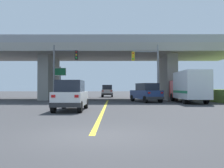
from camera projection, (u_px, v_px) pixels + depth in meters
ground at (108, 99)px, 33.27m from camera, size 160.00×160.00×0.00m
overpass_bridge at (108, 58)px, 33.36m from camera, size 33.54×10.68×7.52m
lane_divider_stripe at (105, 108)px, 19.33m from camera, size 0.20×22.81×0.01m
suv_lead at (71, 95)px, 16.85m from camera, size 1.89×4.47×2.02m
suv_crossing at (146, 93)px, 27.09m from camera, size 3.23×4.82×2.02m
box_truck at (189, 86)px, 25.75m from camera, size 2.33×7.42×3.18m
sedan_oncoming at (107, 91)px, 42.49m from camera, size 1.87×4.43×2.02m
traffic_signal_nearside at (150, 66)px, 26.87m from camera, size 2.91×0.36×6.13m
traffic_signal_farside at (62, 66)px, 25.93m from camera, size 2.57×0.36×5.95m
highway_sign at (60, 76)px, 31.18m from camera, size 1.46×0.17×4.16m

